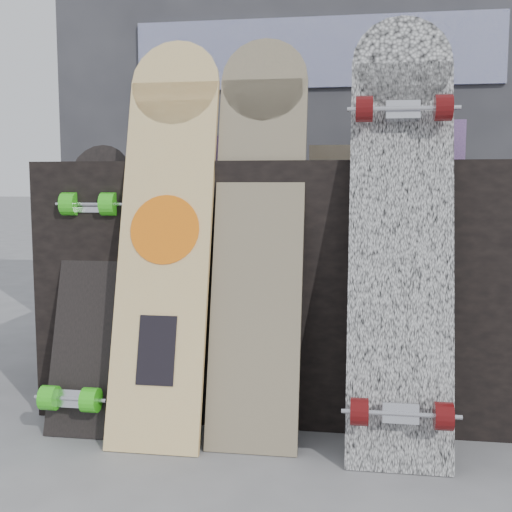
% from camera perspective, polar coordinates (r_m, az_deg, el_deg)
% --- Properties ---
extents(ground, '(60.00, 60.00, 0.00)m').
position_cam_1_polar(ground, '(1.81, 2.29, -17.54)').
color(ground, slate).
rests_on(ground, ground).
extents(vendor_table, '(1.60, 0.60, 0.80)m').
position_cam_1_polar(vendor_table, '(2.17, 3.84, -2.39)').
color(vendor_table, black).
rests_on(vendor_table, ground).
extents(booth, '(2.40, 0.22, 2.20)m').
position_cam_1_polar(booth, '(3.01, 5.40, 13.47)').
color(booth, '#303035').
rests_on(booth, ground).
extents(merch_box_purple, '(0.18, 0.12, 0.10)m').
position_cam_1_polar(merch_box_purple, '(2.36, -4.96, 9.28)').
color(merch_box_purple, '#453165').
rests_on(merch_box_purple, vendor_table).
extents(merch_box_small, '(0.14, 0.14, 0.12)m').
position_cam_1_polar(merch_box_small, '(2.06, 15.89, 9.73)').
color(merch_box_small, '#453165').
rests_on(merch_box_small, vendor_table).
extents(merch_box_flat, '(0.22, 0.10, 0.06)m').
position_cam_1_polar(merch_box_flat, '(2.20, 7.74, 8.92)').
color(merch_box_flat, '#D1B78C').
rests_on(merch_box_flat, vendor_table).
extents(longboard_geisha, '(0.27, 0.35, 1.17)m').
position_cam_1_polar(longboard_geisha, '(1.88, -8.01, 2.81)').
color(longboard_geisha, beige).
rests_on(longboard_geisha, ground).
extents(longboard_celtic, '(0.26, 0.32, 1.17)m').
position_cam_1_polar(longboard_celtic, '(1.84, 0.28, 2.90)').
color(longboard_celtic, '#C7B488').
rests_on(longboard_celtic, ground).
extents(longboard_cascadia, '(0.27, 0.37, 1.20)m').
position_cam_1_polar(longboard_cascadia, '(1.76, 12.76, 2.76)').
color(longboard_cascadia, white).
rests_on(longboard_cascadia, ground).
extents(skateboard_dark, '(0.19, 0.34, 0.86)m').
position_cam_1_polar(skateboard_dark, '(2.00, -14.70, -2.27)').
color(skateboard_dark, black).
rests_on(skateboard_dark, ground).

